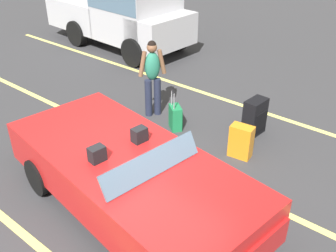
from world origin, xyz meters
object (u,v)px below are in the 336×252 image
suitcase_large_black (255,117)px  suitcase_small_carryon (175,117)px  convertible_car (139,183)px  parked_pickup_truck_near (125,13)px  suitcase_medium_bright (241,141)px  traveler_person (152,75)px

suitcase_large_black → suitcase_small_carryon: (-1.33, -0.83, -0.11)m
convertible_car → parked_pickup_truck_near: parked_pickup_truck_near is taller
convertible_car → suitcase_medium_bright: size_ratio=7.00×
suitcase_medium_bright → suitcase_small_carryon: (-1.52, 0.04, -0.06)m
convertible_car → suitcase_large_black: 3.15m
convertible_car → suitcase_small_carryon: size_ratio=5.10×
suitcase_medium_bright → convertible_car: bearing=-16.3°
suitcase_medium_bright → suitcase_large_black: bearing=-174.4°
suitcase_large_black → parked_pickup_truck_near: size_ratio=0.14×
traveler_person → convertible_car: bearing=-20.7°
suitcase_large_black → traveler_person: (-2.07, -0.66, 0.56)m
suitcase_medium_bright → suitcase_small_carryon: 1.52m
traveler_person → parked_pickup_truck_near: size_ratio=0.32×
traveler_person → parked_pickup_truck_near: 4.55m
convertible_car → traveler_person: bearing=135.6°
suitcase_small_carryon → traveler_person: 1.02m
suitcase_large_black → suitcase_small_carryon: suitcase_small_carryon is taller
convertible_car → suitcase_large_black: size_ratio=5.87×
traveler_person → suitcase_medium_bright: bearing=26.6°
suitcase_medium_bright → parked_pickup_truck_near: parked_pickup_truck_near is taller
suitcase_medium_bright → suitcase_small_carryon: size_ratio=0.73×
suitcase_medium_bright → parked_pickup_truck_near: (-5.83, 3.03, 0.80)m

